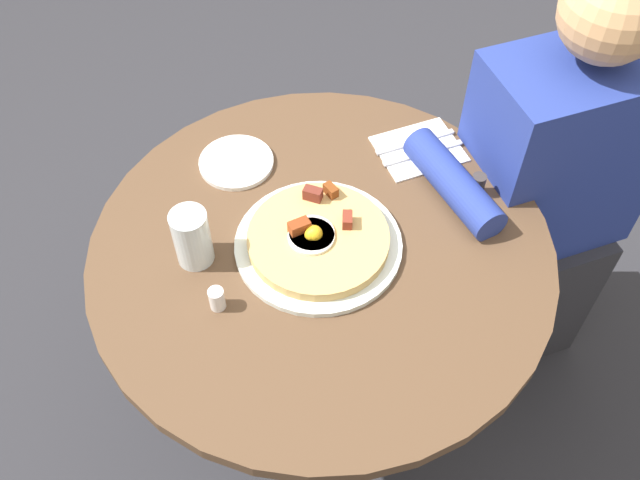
{
  "coord_description": "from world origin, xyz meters",
  "views": [
    {
      "loc": [
        0.28,
        0.76,
        1.76
      ],
      "look_at": [
        0.0,
        0.0,
        0.73
      ],
      "focal_mm": 39.77,
      "sensor_mm": 36.0,
      "label": 1
    }
  ],
  "objects_px": {
    "bread_plate": "(236,162)",
    "fork": "(415,142)",
    "breakfast_pizza": "(318,238)",
    "knife": "(423,153)",
    "person_seated": "(537,211)",
    "water_glass": "(192,237)",
    "pepper_shaker": "(478,185)",
    "salt_shaker": "(217,299)",
    "dining_table": "(321,295)",
    "pizza_plate": "(319,245)"
  },
  "relations": [
    {
      "from": "dining_table",
      "to": "water_glass",
      "type": "xyz_separation_m",
      "value": [
        0.23,
        -0.05,
        0.23
      ]
    },
    {
      "from": "bread_plate",
      "to": "knife",
      "type": "height_order",
      "value": "bread_plate"
    },
    {
      "from": "dining_table",
      "to": "bread_plate",
      "type": "height_order",
      "value": "bread_plate"
    },
    {
      "from": "knife",
      "to": "pepper_shaker",
      "type": "bearing_deg",
      "value": 111.07
    },
    {
      "from": "dining_table",
      "to": "fork",
      "type": "relative_size",
      "value": 4.88
    },
    {
      "from": "fork",
      "to": "person_seated",
      "type": "bearing_deg",
      "value": 156.31
    },
    {
      "from": "breakfast_pizza",
      "to": "pepper_shaker",
      "type": "distance_m",
      "value": 0.34
    },
    {
      "from": "pepper_shaker",
      "to": "fork",
      "type": "bearing_deg",
      "value": -71.55
    },
    {
      "from": "knife",
      "to": "pepper_shaker",
      "type": "relative_size",
      "value": 3.72
    },
    {
      "from": "person_seated",
      "to": "pepper_shaker",
      "type": "xyz_separation_m",
      "value": [
        0.23,
        0.05,
        0.23
      ]
    },
    {
      "from": "breakfast_pizza",
      "to": "knife",
      "type": "relative_size",
      "value": 1.47
    },
    {
      "from": "breakfast_pizza",
      "to": "salt_shaker",
      "type": "relative_size",
      "value": 5.81
    },
    {
      "from": "bread_plate",
      "to": "fork",
      "type": "xyz_separation_m",
      "value": [
        -0.37,
        0.07,
        0.0
      ]
    },
    {
      "from": "pepper_shaker",
      "to": "knife",
      "type": "bearing_deg",
      "value": -67.36
    },
    {
      "from": "pizza_plate",
      "to": "salt_shaker",
      "type": "bearing_deg",
      "value": 16.47
    },
    {
      "from": "person_seated",
      "to": "fork",
      "type": "bearing_deg",
      "value": -22.12
    },
    {
      "from": "person_seated",
      "to": "water_glass",
      "type": "distance_m",
      "value": 0.83
    },
    {
      "from": "breakfast_pizza",
      "to": "knife",
      "type": "bearing_deg",
      "value": -152.08
    },
    {
      "from": "breakfast_pizza",
      "to": "fork",
      "type": "bearing_deg",
      "value": -146.66
    },
    {
      "from": "breakfast_pizza",
      "to": "salt_shaker",
      "type": "distance_m",
      "value": 0.22
    },
    {
      "from": "breakfast_pizza",
      "to": "fork",
      "type": "relative_size",
      "value": 1.47
    },
    {
      "from": "person_seated",
      "to": "salt_shaker",
      "type": "height_order",
      "value": "person_seated"
    },
    {
      "from": "knife",
      "to": "pepper_shaker",
      "type": "xyz_separation_m",
      "value": [
        -0.06,
        0.13,
        0.02
      ]
    },
    {
      "from": "breakfast_pizza",
      "to": "salt_shaker",
      "type": "bearing_deg",
      "value": 17.03
    },
    {
      "from": "breakfast_pizza",
      "to": "pepper_shaker",
      "type": "xyz_separation_m",
      "value": [
        -0.34,
        -0.02,
        -0.0
      ]
    },
    {
      "from": "fork",
      "to": "water_glass",
      "type": "relative_size",
      "value": 1.52
    },
    {
      "from": "fork",
      "to": "knife",
      "type": "xyz_separation_m",
      "value": [
        -0.0,
        0.04,
        0.0
      ]
    },
    {
      "from": "water_glass",
      "to": "pepper_shaker",
      "type": "relative_size",
      "value": 2.45
    },
    {
      "from": "person_seated",
      "to": "fork",
      "type": "xyz_separation_m",
      "value": [
        0.28,
        -0.12,
        0.21
      ]
    },
    {
      "from": "bread_plate",
      "to": "person_seated",
      "type": "bearing_deg",
      "value": 164.0
    },
    {
      "from": "fork",
      "to": "salt_shaker",
      "type": "bearing_deg",
      "value": 25.4
    },
    {
      "from": "pizza_plate",
      "to": "knife",
      "type": "distance_m",
      "value": 0.33
    },
    {
      "from": "dining_table",
      "to": "knife",
      "type": "distance_m",
      "value": 0.36
    },
    {
      "from": "bread_plate",
      "to": "salt_shaker",
      "type": "distance_m",
      "value": 0.35
    },
    {
      "from": "salt_shaker",
      "to": "dining_table",
      "type": "bearing_deg",
      "value": -163.48
    },
    {
      "from": "fork",
      "to": "water_glass",
      "type": "xyz_separation_m",
      "value": [
        0.51,
        0.13,
        0.05
      ]
    },
    {
      "from": "bread_plate",
      "to": "fork",
      "type": "relative_size",
      "value": 0.85
    },
    {
      "from": "knife",
      "to": "salt_shaker",
      "type": "relative_size",
      "value": 3.96
    },
    {
      "from": "fork",
      "to": "knife",
      "type": "relative_size",
      "value": 1.0
    },
    {
      "from": "person_seated",
      "to": "pepper_shaker",
      "type": "bearing_deg",
      "value": 13.12
    },
    {
      "from": "water_glass",
      "to": "pepper_shaker",
      "type": "bearing_deg",
      "value": 176.58
    },
    {
      "from": "pizza_plate",
      "to": "pepper_shaker",
      "type": "distance_m",
      "value": 0.34
    },
    {
      "from": "salt_shaker",
      "to": "knife",
      "type": "bearing_deg",
      "value": -156.47
    },
    {
      "from": "person_seated",
      "to": "pepper_shaker",
      "type": "distance_m",
      "value": 0.33
    },
    {
      "from": "bread_plate",
      "to": "knife",
      "type": "bearing_deg",
      "value": 163.75
    },
    {
      "from": "knife",
      "to": "salt_shaker",
      "type": "distance_m",
      "value": 0.54
    },
    {
      "from": "dining_table",
      "to": "pepper_shaker",
      "type": "height_order",
      "value": "pepper_shaker"
    },
    {
      "from": "dining_table",
      "to": "breakfast_pizza",
      "type": "height_order",
      "value": "breakfast_pizza"
    },
    {
      "from": "breakfast_pizza",
      "to": "water_glass",
      "type": "relative_size",
      "value": 2.23
    },
    {
      "from": "breakfast_pizza",
      "to": "pepper_shaker",
      "type": "height_order",
      "value": "breakfast_pizza"
    }
  ]
}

